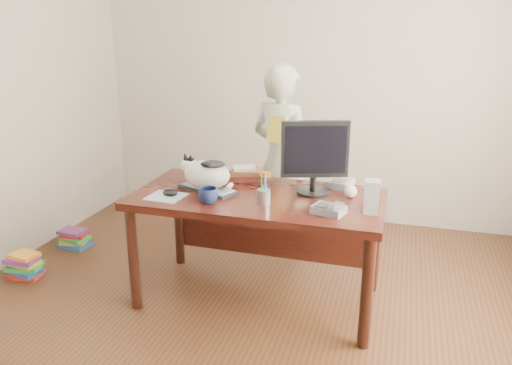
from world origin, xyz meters
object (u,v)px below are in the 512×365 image
at_px(pen_cup, 264,195).
at_px(speaker, 372,197).
at_px(keyboard, 208,189).
at_px(coffee_mug, 208,196).
at_px(mouse, 170,193).
at_px(calculator, 341,183).
at_px(person, 282,161).
at_px(book_stack, 246,173).
at_px(monitor, 315,154).
at_px(desk, 262,212).
at_px(book_pile_b, 74,238).
at_px(cat, 205,173).
at_px(book_pile_a, 25,265).
at_px(baseball, 350,191).
at_px(phone, 329,209).

bearing_deg(pen_cup, speaker, 3.57).
xyz_separation_m(keyboard, pen_cup, (0.43, -0.14, 0.05)).
xyz_separation_m(coffee_mug, speaker, (0.97, 0.12, 0.05)).
relative_size(mouse, calculator, 0.51).
bearing_deg(person, book_stack, 98.78).
distance_m(keyboard, monitor, 0.74).
relative_size(book_stack, calculator, 1.38).
bearing_deg(desk, pen_cup, -70.87).
relative_size(coffee_mug, calculator, 0.58).
distance_m(pen_cup, book_pile_b, 2.01).
distance_m(cat, speaker, 1.08).
bearing_deg(book_stack, mouse, -143.70).
height_order(keyboard, book_pile_b, keyboard).
xyz_separation_m(monitor, book_pile_b, (-2.06, 0.24, -0.95)).
relative_size(monitor, book_pile_a, 1.78).
relative_size(desk, baseball, 19.24).
bearing_deg(cat, keyboard, 8.36).
bearing_deg(speaker, calculator, 115.87).
bearing_deg(keyboard, person, 92.23).
distance_m(book_stack, calculator, 0.67).
bearing_deg(book_pile_b, person, 15.17).
bearing_deg(phone, person, 134.79).
bearing_deg(pen_cup, keyboard, 161.78).
distance_m(mouse, coffee_mug, 0.29).
xyz_separation_m(keyboard, cat, (-0.01, 0.00, 0.11)).
distance_m(speaker, book_pile_a, 2.58).
height_order(desk, keyboard, keyboard).
distance_m(phone, calculator, 0.52).
relative_size(cat, book_pile_a, 1.47).
height_order(mouse, calculator, calculator).
height_order(pen_cup, baseball, pen_cup).
height_order(keyboard, coffee_mug, coffee_mug).
xyz_separation_m(keyboard, mouse, (-0.19, -0.17, 0.01)).
xyz_separation_m(baseball, book_pile_b, (-2.29, 0.23, -0.72)).
bearing_deg(book_pile_a, phone, 0.18).
height_order(pen_cup, mouse, pen_cup).
xyz_separation_m(person, book_pile_a, (-1.71, -1.00, -0.68)).
distance_m(monitor, book_pile_b, 2.28).
relative_size(keyboard, pen_cup, 2.08).
bearing_deg(speaker, keyboard, 172.30).
bearing_deg(pen_cup, book_stack, 119.41).
distance_m(monitor, speaker, 0.47).
bearing_deg(keyboard, mouse, -114.19).
distance_m(monitor, book_pile_a, 2.31).
distance_m(mouse, calculator, 1.14).
distance_m(keyboard, pen_cup, 0.45).
bearing_deg(mouse, speaker, 7.63).
distance_m(book_pile_a, book_pile_b, 0.55).
distance_m(baseball, book_pile_a, 2.45).
relative_size(keyboard, book_pile_a, 1.62).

